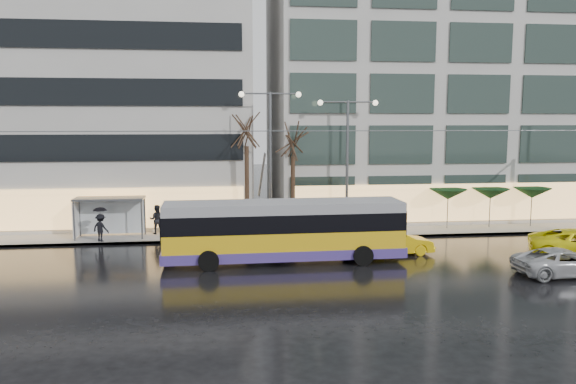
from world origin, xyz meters
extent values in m
plane|color=black|center=(0.00, 0.00, 0.00)|extent=(140.00, 140.00, 0.00)
cube|color=gray|center=(2.00, 14.00, 0.07)|extent=(80.00, 10.00, 0.15)
cube|color=slate|center=(2.00, 9.05, 0.07)|extent=(80.00, 0.10, 0.15)
cube|color=#A9A6A1|center=(-16.00, 19.00, 11.15)|extent=(34.00, 14.00, 22.00)
cube|color=#A9A6A1|center=(19.00, 19.00, 12.65)|extent=(32.00, 14.00, 25.00)
cube|color=gold|center=(2.07, 3.78, 1.08)|extent=(12.41, 2.81, 1.55)
cube|color=#44327E|center=(2.07, 3.78, 0.57)|extent=(12.45, 2.85, 0.52)
cube|color=black|center=(2.07, 3.78, 2.21)|extent=(12.43, 2.83, 0.93)
cube|color=gray|center=(2.07, 3.78, 2.94)|extent=(12.41, 2.81, 0.52)
cube|color=black|center=(8.28, 3.90, 2.06)|extent=(0.11, 2.37, 1.34)
cube|color=black|center=(-4.14, 3.66, 2.06)|extent=(0.11, 2.37, 1.34)
cylinder|color=black|center=(5.96, 5.14, 0.52)|extent=(1.04, 0.38, 1.03)
cylinder|color=black|center=(6.01, 2.57, 0.52)|extent=(1.04, 0.38, 1.03)
cylinder|color=black|center=(-1.87, 4.99, 0.52)|extent=(1.04, 0.38, 1.03)
cylinder|color=black|center=(-1.82, 2.42, 0.52)|extent=(1.04, 0.38, 1.03)
cylinder|color=#595B60|center=(1.02, 4.74, 4.43)|extent=(0.14, 3.83, 2.71)
cylinder|color=#595B60|center=(1.01, 5.25, 4.43)|extent=(0.14, 3.83, 2.71)
cylinder|color=#595B60|center=(1.00, 5.75, 6.80)|extent=(42.00, 0.04, 0.04)
cylinder|color=#595B60|center=(1.00, 6.25, 6.80)|extent=(42.00, 0.04, 0.04)
cube|color=#595B60|center=(-8.00, 10.50, 2.60)|extent=(4.20, 1.60, 0.12)
cube|color=silver|center=(-8.00, 11.20, 1.35)|extent=(4.00, 0.05, 2.20)
cube|color=white|center=(-10.05, 10.50, 1.35)|extent=(0.10, 1.40, 2.20)
cylinder|color=#595B60|center=(-10.00, 9.80, 1.35)|extent=(0.10, 0.10, 2.40)
cylinder|color=#595B60|center=(-10.00, 11.20, 1.35)|extent=(0.10, 0.10, 2.40)
cylinder|color=#595B60|center=(-6.00, 9.80, 1.35)|extent=(0.10, 0.10, 2.40)
cylinder|color=#595B60|center=(-6.00, 11.20, 1.35)|extent=(0.10, 0.10, 2.40)
cylinder|color=#595B60|center=(2.00, 10.80, 4.65)|extent=(0.18, 0.18, 9.00)
cylinder|color=#595B60|center=(1.10, 10.80, 9.05)|extent=(1.80, 0.10, 0.10)
cylinder|color=#595B60|center=(2.90, 10.80, 9.05)|extent=(1.80, 0.10, 0.10)
sphere|color=#FFF2CC|center=(0.20, 10.80, 9.00)|extent=(0.36, 0.36, 0.36)
sphere|color=#FFF2CC|center=(3.80, 10.80, 9.00)|extent=(0.36, 0.36, 0.36)
cylinder|color=#595B60|center=(7.00, 10.80, 4.40)|extent=(0.18, 0.18, 8.50)
cylinder|color=#595B60|center=(6.10, 10.80, 8.55)|extent=(1.80, 0.10, 0.10)
cylinder|color=#595B60|center=(7.90, 10.80, 8.55)|extent=(1.80, 0.10, 0.10)
sphere|color=#FFF2CC|center=(5.20, 10.80, 8.50)|extent=(0.36, 0.36, 0.36)
sphere|color=#FFF2CC|center=(8.80, 10.80, 8.50)|extent=(0.36, 0.36, 0.36)
cylinder|color=black|center=(0.50, 11.00, 2.95)|extent=(0.28, 0.28, 5.60)
cylinder|color=black|center=(3.50, 11.20, 2.60)|extent=(0.28, 0.28, 4.90)
cylinder|color=#595B60|center=(14.00, 11.00, 1.25)|extent=(0.06, 0.06, 2.20)
cone|color=black|center=(14.00, 11.00, 2.45)|extent=(2.50, 2.50, 0.70)
cylinder|color=#595B60|center=(17.00, 11.00, 1.25)|extent=(0.06, 0.06, 2.20)
cone|color=black|center=(17.00, 11.00, 2.45)|extent=(2.50, 2.50, 0.70)
cylinder|color=#595B60|center=(20.00, 11.00, 1.25)|extent=(0.06, 0.06, 2.20)
cone|color=black|center=(20.00, 11.00, 2.45)|extent=(2.50, 2.50, 0.70)
imported|color=yellow|center=(8.43, 4.66, 0.67)|extent=(4.15, 1.75, 1.33)
imported|color=#ACADB1|center=(15.06, -0.41, 0.65)|extent=(4.78, 2.34, 1.31)
imported|color=black|center=(-4.46, 10.99, 1.09)|extent=(0.81, 0.69, 1.88)
imported|color=#E74D74|center=(-4.46, 10.99, 1.90)|extent=(1.28, 1.28, 0.88)
imported|color=black|center=(-5.28, 11.32, 1.08)|extent=(0.91, 0.71, 1.87)
imported|color=black|center=(-8.37, 9.40, 0.98)|extent=(1.24, 1.05, 1.67)
imported|color=black|center=(-8.37, 9.40, 1.90)|extent=(1.11, 1.11, 0.72)
camera|label=1|loc=(-1.14, -24.80, 7.38)|focal=35.00mm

